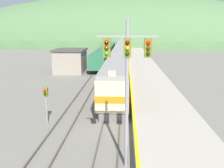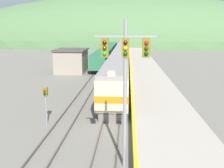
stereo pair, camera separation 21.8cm
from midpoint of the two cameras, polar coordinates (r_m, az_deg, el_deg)
track_main at (r=77.98m, az=2.54°, el=6.13°), size 1.52×180.00×0.16m
track_siding at (r=78.14m, az=-0.36°, el=6.16°), size 1.52×180.00×0.16m
platform at (r=58.13m, az=6.64°, el=4.53°), size 5.49×140.00×1.07m
distant_hills at (r=140.56m, az=2.98°, el=8.67°), size 191.92×86.37×48.91m
station_shed at (r=49.32m, az=-8.67°, el=5.08°), size 5.59×7.39×4.29m
express_train_lead_car at (r=31.26m, az=1.13°, el=1.42°), size 2.94×19.36×4.44m
carriage_second at (r=52.77m, az=2.10°, el=5.70°), size 2.93×21.88×4.08m
carriage_third at (r=75.43m, az=2.53°, el=7.57°), size 2.93×21.88×4.08m
carriage_fourth at (r=98.14m, az=2.76°, el=8.57°), size 2.93×21.88×4.08m
carriage_fifth at (r=120.87m, az=2.90°, el=9.20°), size 2.93×21.88×4.08m
siding_train at (r=68.22m, az=-0.92°, el=6.74°), size 2.90×46.53×3.41m
signal_mast_main at (r=14.22m, az=3.34°, el=3.40°), size 3.30×0.42×8.44m
signal_post_siding at (r=22.47m, az=-14.02°, el=-2.86°), size 0.36×0.42×3.22m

